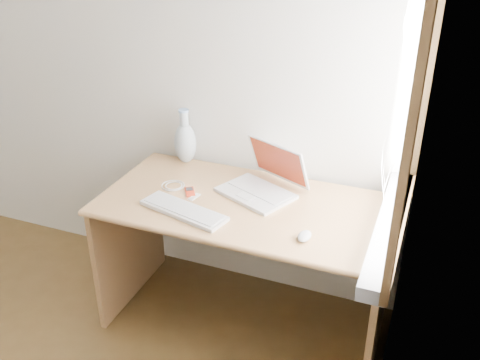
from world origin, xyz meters
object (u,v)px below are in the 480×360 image
at_px(desk, 251,231).
at_px(laptop, 259,181).
at_px(external_keyboard, 184,210).
at_px(vase, 185,141).

distance_m(desk, laptop, 0.26).
bearing_deg(laptop, desk, -84.74).
bearing_deg(laptop, external_keyboard, -103.68).
relative_size(external_keyboard, vase, 1.49).
relative_size(laptop, external_keyboard, 0.92).
relative_size(laptop, vase, 1.37).
xyz_separation_m(laptop, external_keyboard, (-0.25, -0.32, -0.04)).
xyz_separation_m(laptop, vase, (-0.47, 0.16, 0.07)).
bearing_deg(vase, laptop, -18.79).
distance_m(external_keyboard, vase, 0.54).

